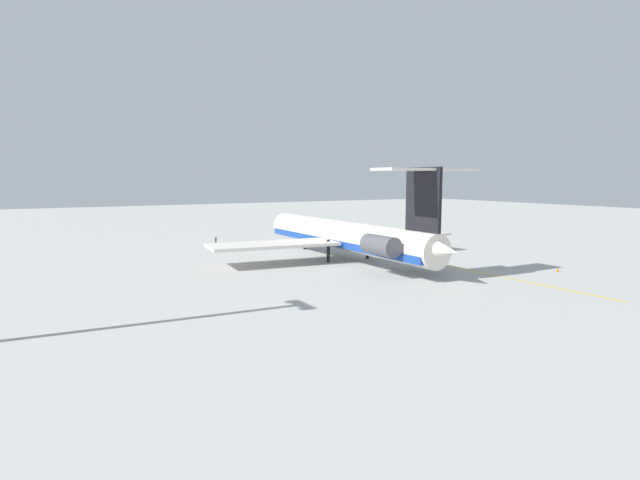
{
  "coord_description": "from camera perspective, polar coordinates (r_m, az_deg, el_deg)",
  "views": [
    {
      "loc": [
        -63.23,
        44.11,
        11.91
      ],
      "look_at": [
        -0.51,
        8.1,
        3.1
      ],
      "focal_mm": 28.54,
      "sensor_mm": 36.0,
      "label": 1
    }
  ],
  "objects": [
    {
      "name": "ground_crew_portside",
      "position": [
        91.22,
        -11.61,
        0.03
      ],
      "size": [
        0.46,
        0.29,
        1.81
      ],
      "rotation": [
        0.0,
        0.0,
        4.61
      ],
      "color": "black",
      "rests_on": "ground"
    },
    {
      "name": "safety_cone_wingtip",
      "position": [
        104.41,
        5.97,
        0.51
      ],
      "size": [
        0.4,
        0.4,
        0.55
      ],
      "primitive_type": "cone",
      "color": "#EA590F",
      "rests_on": "ground"
    },
    {
      "name": "ground_crew_near_nose",
      "position": [
        101.39,
        0.55,
        0.83
      ],
      "size": [
        0.28,
        0.44,
        1.75
      ],
      "rotation": [
        0.0,
        0.0,
        3.19
      ],
      "color": "black",
      "rests_on": "ground"
    },
    {
      "name": "main_jetliner",
      "position": [
        73.79,
        3.18,
        0.47
      ],
      "size": [
        45.16,
        40.26,
        13.19
      ],
      "rotation": [
        0.0,
        0.0,
        -0.0
      ],
      "color": "silver",
      "rests_on": "ground"
    },
    {
      "name": "safety_cone_nose",
      "position": [
        71.84,
        25.08,
        -3.04
      ],
      "size": [
        0.4,
        0.4,
        0.55
      ],
      "primitive_type": "cone",
      "color": "#EA590F",
      "rests_on": "ground"
    },
    {
      "name": "ground",
      "position": [
        78.01,
        4.98,
        -1.86
      ],
      "size": [
        332.95,
        332.95,
        0.0
      ],
      "primitive_type": "plane",
      "color": "#ADADA8"
    },
    {
      "name": "taxiway_centreline",
      "position": [
        80.39,
        7.97,
        -1.64
      ],
      "size": [
        71.76,
        2.09,
        0.01
      ],
      "primitive_type": "cube",
      "rotation": [
        0.0,
        0.0,
        0.02
      ],
      "color": "gold",
      "rests_on": "ground"
    },
    {
      "name": "ground_crew_near_tail",
      "position": [
        103.19,
        2.92,
        0.94
      ],
      "size": [
        0.46,
        0.29,
        1.79
      ],
      "rotation": [
        0.0,
        0.0,
        1.58
      ],
      "color": "black",
      "rests_on": "ground"
    }
  ]
}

